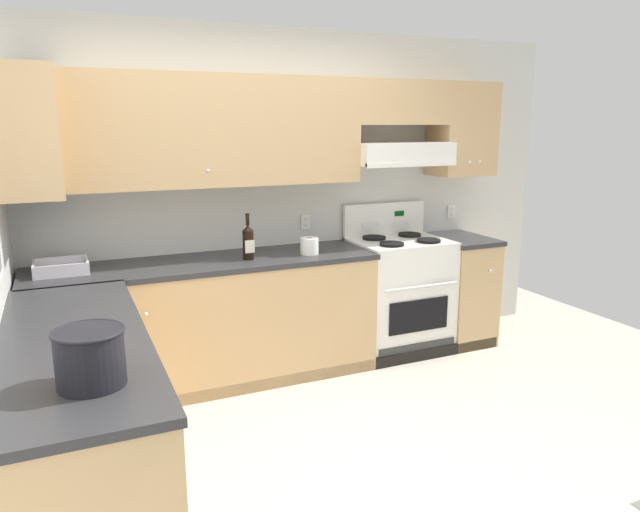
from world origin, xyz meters
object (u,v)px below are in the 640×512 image
paper_towel_roll (309,246)px  stove (399,294)px  wine_bottle (248,241)px  bucket (90,356)px  bowl (61,269)px

paper_towel_roll → stove: bearing=6.4°
stove → wine_bottle: size_ratio=3.65×
wine_bottle → stove: bearing=3.4°
stove → bucket: stove is taller
paper_towel_roll → bucket: bearing=-132.8°
bowl → paper_towel_roll: bearing=-4.4°
wine_bottle → paper_towel_roll: size_ratio=2.45×
bucket → bowl: bearing=92.4°
stove → paper_towel_roll: size_ratio=8.96×
bowl → wine_bottle: bearing=-5.2°
wine_bottle → bowl: wine_bottle is taller
stove → wine_bottle: bearing=-176.6°
stove → wine_bottle: (-1.30, -0.08, 0.56)m
bucket → wine_bottle: bearing=56.8°
bowl → bucket: (0.08, -1.86, 0.09)m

